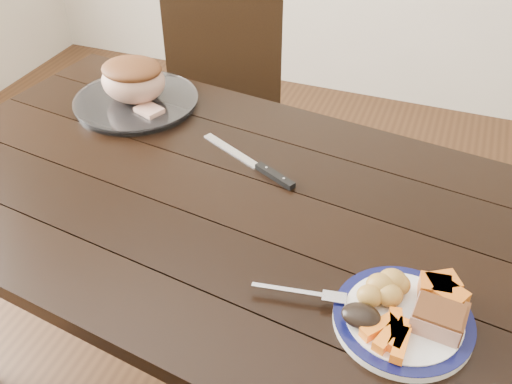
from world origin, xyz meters
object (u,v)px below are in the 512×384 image
(dining_table, at_px, (228,227))
(carving_knife, at_px, (264,169))
(serving_platter, at_px, (137,102))
(roast_joint, at_px, (133,81))
(chair_far, at_px, (225,109))
(pork_slice, at_px, (438,319))
(fork, at_px, (306,293))
(dinner_plate, at_px, (403,320))

(dining_table, distance_m, carving_knife, 0.16)
(serving_platter, xyz_separation_m, roast_joint, (0.00, 0.00, 0.07))
(chair_far, bearing_deg, pork_slice, 106.87)
(fork, bearing_deg, dining_table, 128.79)
(dinner_plate, height_order, fork, fork)
(dining_table, xyz_separation_m, roast_joint, (-0.41, 0.30, 0.17))
(chair_far, bearing_deg, carving_knife, 97.73)
(dining_table, height_order, carving_knife, carving_knife)
(dining_table, height_order, roast_joint, roast_joint)
(roast_joint, bearing_deg, chair_far, 78.65)
(serving_platter, distance_m, fork, 0.86)
(dining_table, relative_size, roast_joint, 9.28)
(pork_slice, distance_m, roast_joint, 1.05)
(serving_platter, bearing_deg, fork, -38.53)
(dining_table, height_order, pork_slice, pork_slice)
(roast_joint, bearing_deg, carving_knife, -21.07)
(dining_table, bearing_deg, chair_far, 114.00)
(pork_slice, bearing_deg, dinner_plate, 175.24)
(chair_far, bearing_deg, roast_joint, 54.97)
(dining_table, bearing_deg, serving_platter, 143.89)
(chair_far, xyz_separation_m, carving_knife, (0.37, -0.61, 0.23))
(dinner_plate, distance_m, roast_joint, 1.00)
(dining_table, xyz_separation_m, fork, (0.26, -0.24, 0.11))
(chair_far, distance_m, pork_slice, 1.29)
(dinner_plate, xyz_separation_m, carving_knife, (-0.39, 0.35, -0.00))
(serving_platter, bearing_deg, dinner_plate, -31.62)
(carving_knife, bearing_deg, serving_platter, -174.47)
(pork_slice, bearing_deg, roast_joint, 149.76)
(pork_slice, bearing_deg, serving_platter, 149.76)
(chair_far, relative_size, fork, 5.22)
(serving_platter, relative_size, roast_joint, 1.88)
(serving_platter, bearing_deg, roast_joint, 0.00)
(pork_slice, relative_size, fork, 0.48)
(dinner_plate, bearing_deg, serving_platter, 148.38)
(chair_far, distance_m, carving_knife, 0.75)
(carving_knife, bearing_deg, fork, -32.38)
(serving_platter, height_order, carving_knife, serving_platter)
(serving_platter, relative_size, carving_knife, 1.17)
(roast_joint, bearing_deg, dinner_plate, -31.62)
(pork_slice, height_order, roast_joint, roast_joint)
(fork, distance_m, roast_joint, 0.86)
(roast_joint, xyz_separation_m, carving_knife, (0.46, -0.18, -0.07))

